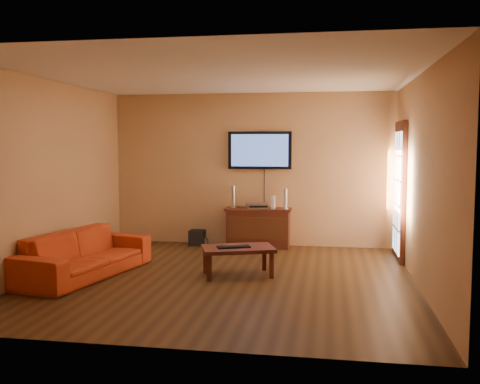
% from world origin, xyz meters
% --- Properties ---
extents(ground_plane, '(5.00, 5.00, 0.00)m').
position_xyz_m(ground_plane, '(0.00, 0.00, 0.00)').
color(ground_plane, black).
rests_on(ground_plane, ground).
extents(room_walls, '(5.00, 5.00, 5.00)m').
position_xyz_m(room_walls, '(0.00, 0.62, 1.69)').
color(room_walls, tan).
rests_on(room_walls, ground).
extents(french_door, '(0.07, 1.02, 2.22)m').
position_xyz_m(french_door, '(2.46, 1.70, 1.05)').
color(french_door, '#3E170E').
rests_on(french_door, ground).
extents(media_console, '(1.14, 0.44, 0.69)m').
position_xyz_m(media_console, '(0.15, 2.27, 0.35)').
color(media_console, '#3E170E').
rests_on(media_console, ground).
extents(television, '(1.12, 0.08, 0.66)m').
position_xyz_m(television, '(0.15, 2.45, 1.69)').
color(television, black).
rests_on(television, ground).
extents(coffee_table, '(1.10, 0.86, 0.40)m').
position_xyz_m(coffee_table, '(0.15, 0.20, 0.34)').
color(coffee_table, '#3E170E').
rests_on(coffee_table, ground).
extents(sofa, '(1.04, 2.19, 0.82)m').
position_xyz_m(sofa, '(-1.91, -0.17, 0.41)').
color(sofa, '#B63614').
rests_on(sofa, ground).
extents(speaker_left, '(0.11, 0.11, 0.39)m').
position_xyz_m(speaker_left, '(-0.29, 2.27, 0.86)').
color(speaker_left, silver).
rests_on(speaker_left, media_console).
extents(speaker_right, '(0.10, 0.10, 0.35)m').
position_xyz_m(speaker_right, '(0.63, 2.24, 0.85)').
color(speaker_right, silver).
rests_on(speaker_right, media_console).
extents(av_receiver, '(0.43, 0.36, 0.09)m').
position_xyz_m(av_receiver, '(0.14, 2.27, 0.73)').
color(av_receiver, silver).
rests_on(av_receiver, media_console).
extents(game_console, '(0.07, 0.17, 0.23)m').
position_xyz_m(game_console, '(0.43, 2.24, 0.80)').
color(game_console, white).
rests_on(game_console, media_console).
extents(subwoofer, '(0.27, 0.27, 0.27)m').
position_xyz_m(subwoofer, '(-0.95, 2.27, 0.13)').
color(subwoofer, black).
rests_on(subwoofer, ground).
extents(bottle, '(0.07, 0.07, 0.20)m').
position_xyz_m(bottle, '(-0.71, 1.99, 0.09)').
color(bottle, white).
rests_on(bottle, ground).
extents(keyboard, '(0.48, 0.32, 0.03)m').
position_xyz_m(keyboard, '(0.10, 0.14, 0.41)').
color(keyboard, black).
rests_on(keyboard, coffee_table).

